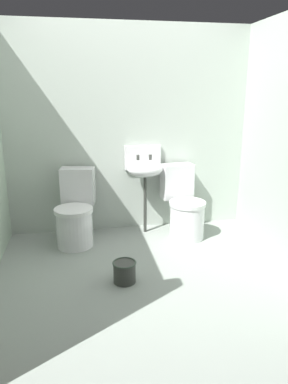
{
  "coord_description": "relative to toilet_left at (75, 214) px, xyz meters",
  "views": [
    {
      "loc": [
        -0.56,
        -2.77,
        1.6
      ],
      "look_at": [
        0.0,
        0.31,
        0.7
      ],
      "focal_mm": 33.34,
      "sensor_mm": 36.0,
      "label": 1
    }
  ],
  "objects": [
    {
      "name": "ground_plane",
      "position": [
        0.64,
        -0.89,
        -0.36
      ],
      "size": [
        3.14,
        2.87,
        0.08
      ],
      "primitive_type": "cube",
      "color": "gray"
    },
    {
      "name": "toilet_right",
      "position": [
        1.2,
        -0.0,
        0.0
      ],
      "size": [
        0.46,
        0.64,
        0.78
      ],
      "rotation": [
        0.0,
        0.0,
        3.28
      ],
      "color": "white",
      "rests_on": "ground"
    },
    {
      "name": "sink",
      "position": [
        0.79,
        0.19,
        0.43
      ],
      "size": [
        0.42,
        0.35,
        0.99
      ],
      "color": "#363934",
      "rests_on": "ground"
    },
    {
      "name": "wall_back",
      "position": [
        0.64,
        0.4,
        0.83
      ],
      "size": [
        3.14,
        0.1,
        2.3
      ],
      "primitive_type": "cube",
      "color": "#B2BDB1",
      "rests_on": "ground"
    },
    {
      "name": "toilet_left",
      "position": [
        0.0,
        0.0,
        0.0
      ],
      "size": [
        0.48,
        0.65,
        0.78
      ],
      "rotation": [
        0.0,
        0.0,
        2.96
      ],
      "color": "white",
      "rests_on": "ground"
    },
    {
      "name": "bucket",
      "position": [
        0.4,
        -0.92,
        -0.22
      ],
      "size": [
        0.21,
        0.21,
        0.19
      ],
      "color": "#363934",
      "rests_on": "ground"
    }
  ]
}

